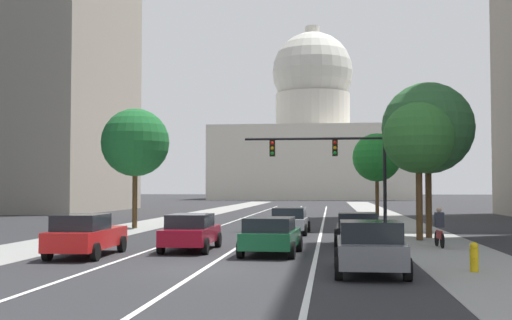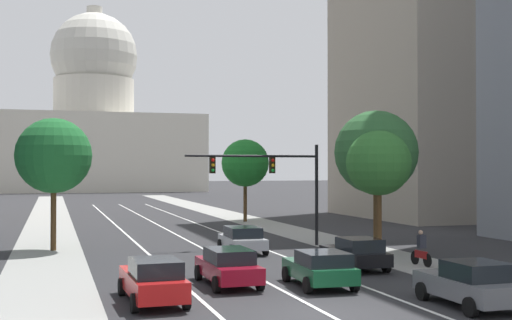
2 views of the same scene
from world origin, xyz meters
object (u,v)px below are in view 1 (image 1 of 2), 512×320
car_black (357,229)px  street_tree_near_right (419,138)px  street_tree_far_right (428,128)px  street_tree_near_left (135,143)px  capitol_building (313,137)px  cyclist (439,228)px  car_silver (290,220)px  car_red (86,235)px  traffic_signal_mast (338,158)px  car_gray (370,247)px  fire_hydrant (474,257)px  car_crimson (191,231)px  street_tree_mid_right (377,158)px  car_green (271,235)px

car_black → street_tree_near_right: street_tree_near_right is taller
street_tree_far_right → street_tree_near_left: size_ratio=1.05×
capitol_building → cyclist: bearing=-85.9°
capitol_building → street_tree_far_right: size_ratio=5.60×
car_silver → street_tree_far_right: (7.22, -1.98, 4.82)m
capitol_building → car_red: 124.73m
street_tree_near_right → traffic_signal_mast: bearing=122.8°
street_tree_far_right → street_tree_near_left: bearing=160.6°
car_black → car_gray: (0.00, -9.03, 0.04)m
capitol_building → car_black: bearing=-87.5°
capitol_building → car_red: bearing=-92.3°
car_black → traffic_signal_mast: (-0.71, 9.80, 3.56)m
car_black → cyclist: 3.47m
car_gray → fire_hydrant: bearing=-74.4°
car_gray → street_tree_near_left: (-13.47, 20.58, 4.62)m
car_crimson → cyclist: 10.57m
car_gray → street_tree_mid_right: bearing=-4.2°
traffic_signal_mast → street_tree_mid_right: bearing=79.4°
car_silver → street_tree_near_right: (6.53, -3.63, 4.20)m
traffic_signal_mast → street_tree_mid_right: size_ratio=1.13×
fire_hydrant → street_tree_mid_right: 37.43m
car_crimson → street_tree_far_right: 14.14m
car_red → street_tree_mid_right: 36.87m
car_black → traffic_signal_mast: bearing=4.6°
car_red → cyclist: bearing=-70.7°
car_red → street_tree_near_left: bearing=9.4°
car_red → traffic_signal_mast: 18.10m
street_tree_mid_right → street_tree_near_left: bearing=-133.2°
car_silver → street_tree_near_left: bearing=69.4°
car_crimson → street_tree_near_right: 12.51m
car_silver → traffic_signal_mast: size_ratio=0.52×
fire_hydrant → street_tree_mid_right: bearing=90.4°
car_red → car_gray: bearing=-112.3°
traffic_signal_mast → street_tree_mid_right: street_tree_mid_right is taller
car_black → street_tree_far_right: (3.83, 5.47, 4.84)m
car_black → street_tree_near_left: bearing=49.9°
fire_hydrant → car_green: bearing=147.3°
car_green → traffic_signal_mast: (2.69, 13.74, 3.56)m
traffic_signal_mast → car_red: bearing=-122.2°
car_crimson → car_black: size_ratio=1.02×
car_green → cyclist: size_ratio=2.43×
street_tree_mid_right → fire_hydrant: bearing=-89.6°
car_gray → cyclist: (3.47, 9.08, 0.05)m
car_red → street_tree_near_left: 17.71m
car_red → car_gray: (10.17, -3.81, -0.00)m
car_black → street_tree_near_left: (-13.47, 11.55, 4.66)m
street_tree_near_right → car_black: bearing=-129.4°
street_tree_far_right → capitol_building: bearing=94.5°
street_tree_near_right → capitol_building: bearing=94.1°
car_red → car_green: bearing=-81.1°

